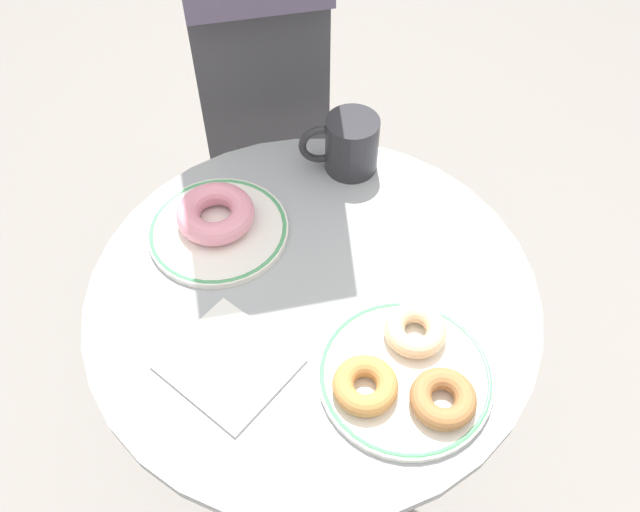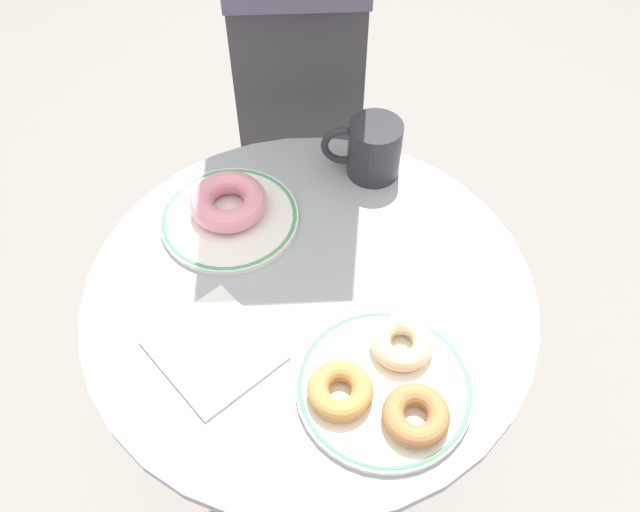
{
  "view_description": "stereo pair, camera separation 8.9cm",
  "coord_description": "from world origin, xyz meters",
  "px_view_note": "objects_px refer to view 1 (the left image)",
  "views": [
    {
      "loc": [
        0.34,
        -0.4,
        1.48
      ],
      "look_at": [
        -0.01,
        0.03,
        0.78
      ],
      "focal_mm": 37.01,
      "sensor_mm": 36.0,
      "label": 1
    },
    {
      "loc": [
        0.41,
        -0.34,
        1.48
      ],
      "look_at": [
        -0.01,
        0.03,
        0.78
      ],
      "focal_mm": 37.01,
      "sensor_mm": 36.0,
      "label": 2
    }
  ],
  "objects_px": {
    "cafe_table": "(314,380)",
    "donut_old_fashioned": "(365,385)",
    "plate_left": "(218,230)",
    "donut_glazed": "(415,330)",
    "donut_cinnamon": "(443,399)",
    "paper_napkin": "(229,363)",
    "plate_right": "(405,376)",
    "coffee_mug": "(349,144)",
    "donut_pink_frosted": "(213,215)"
  },
  "relations": [
    {
      "from": "donut_old_fashioned",
      "to": "donut_cinnamon",
      "type": "bearing_deg",
      "value": 28.89
    },
    {
      "from": "paper_napkin",
      "to": "coffee_mug",
      "type": "distance_m",
      "value": 0.4
    },
    {
      "from": "plate_right",
      "to": "paper_napkin",
      "type": "relative_size",
      "value": 1.47
    },
    {
      "from": "plate_left",
      "to": "donut_cinnamon",
      "type": "xyz_separation_m",
      "value": [
        0.41,
        -0.03,
        0.02
      ]
    },
    {
      "from": "donut_pink_frosted",
      "to": "donut_old_fashioned",
      "type": "bearing_deg",
      "value": -12.72
    },
    {
      "from": "cafe_table",
      "to": "plate_left",
      "type": "bearing_deg",
      "value": -177.53
    },
    {
      "from": "cafe_table",
      "to": "donut_glazed",
      "type": "bearing_deg",
      "value": 8.71
    },
    {
      "from": "donut_pink_frosted",
      "to": "donut_cinnamon",
      "type": "height_order",
      "value": "donut_pink_frosted"
    },
    {
      "from": "donut_glazed",
      "to": "plate_right",
      "type": "bearing_deg",
      "value": -66.21
    },
    {
      "from": "paper_napkin",
      "to": "plate_left",
      "type": "bearing_deg",
      "value": 138.35
    },
    {
      "from": "plate_left",
      "to": "cafe_table",
      "type": "bearing_deg",
      "value": 2.47
    },
    {
      "from": "donut_cinnamon",
      "to": "coffee_mug",
      "type": "xyz_separation_m",
      "value": [
        -0.35,
        0.26,
        0.02
      ]
    },
    {
      "from": "donut_old_fashioned",
      "to": "plate_left",
      "type": "bearing_deg",
      "value": 167.47
    },
    {
      "from": "cafe_table",
      "to": "coffee_mug",
      "type": "bearing_deg",
      "value": 116.82
    },
    {
      "from": "paper_napkin",
      "to": "coffee_mug",
      "type": "bearing_deg",
      "value": 105.44
    },
    {
      "from": "plate_left",
      "to": "donut_cinnamon",
      "type": "relative_size",
      "value": 2.56
    },
    {
      "from": "cafe_table",
      "to": "coffee_mug",
      "type": "xyz_separation_m",
      "value": [
        -0.11,
        0.23,
        0.31
      ]
    },
    {
      "from": "donut_old_fashioned",
      "to": "paper_napkin",
      "type": "height_order",
      "value": "donut_old_fashioned"
    },
    {
      "from": "cafe_table",
      "to": "paper_napkin",
      "type": "distance_m",
      "value": 0.31
    },
    {
      "from": "coffee_mug",
      "to": "plate_right",
      "type": "bearing_deg",
      "value": -41.31
    },
    {
      "from": "donut_cinnamon",
      "to": "donut_old_fashioned",
      "type": "bearing_deg",
      "value": -151.11
    },
    {
      "from": "plate_left",
      "to": "donut_old_fashioned",
      "type": "bearing_deg",
      "value": -12.53
    },
    {
      "from": "plate_left",
      "to": "plate_right",
      "type": "bearing_deg",
      "value": -3.47
    },
    {
      "from": "cafe_table",
      "to": "plate_left",
      "type": "height_order",
      "value": "plate_left"
    },
    {
      "from": "plate_right",
      "to": "paper_napkin",
      "type": "distance_m",
      "value": 0.22
    },
    {
      "from": "cafe_table",
      "to": "donut_old_fashioned",
      "type": "height_order",
      "value": "donut_old_fashioned"
    },
    {
      "from": "donut_pink_frosted",
      "to": "coffee_mug",
      "type": "height_order",
      "value": "coffee_mug"
    },
    {
      "from": "donut_pink_frosted",
      "to": "donut_old_fashioned",
      "type": "height_order",
      "value": "donut_pink_frosted"
    },
    {
      "from": "plate_left",
      "to": "donut_old_fashioned",
      "type": "relative_size",
      "value": 2.56
    },
    {
      "from": "plate_left",
      "to": "donut_glazed",
      "type": "height_order",
      "value": "donut_glazed"
    },
    {
      "from": "donut_glazed",
      "to": "coffee_mug",
      "type": "bearing_deg",
      "value": 142.8
    },
    {
      "from": "plate_left",
      "to": "coffee_mug",
      "type": "distance_m",
      "value": 0.24
    },
    {
      "from": "plate_right",
      "to": "donut_old_fashioned",
      "type": "height_order",
      "value": "donut_old_fashioned"
    },
    {
      "from": "plate_right",
      "to": "paper_napkin",
      "type": "bearing_deg",
      "value": -145.4
    },
    {
      "from": "plate_right",
      "to": "coffee_mug",
      "type": "xyz_separation_m",
      "value": [
        -0.29,
        0.25,
        0.04
      ]
    },
    {
      "from": "cafe_table",
      "to": "donut_cinnamon",
      "type": "height_order",
      "value": "donut_cinnamon"
    },
    {
      "from": "plate_right",
      "to": "donut_glazed",
      "type": "bearing_deg",
      "value": 113.79
    },
    {
      "from": "donut_old_fashioned",
      "to": "cafe_table",
      "type": "bearing_deg",
      "value": 151.97
    },
    {
      "from": "cafe_table",
      "to": "plate_right",
      "type": "distance_m",
      "value": 0.32
    },
    {
      "from": "donut_pink_frosted",
      "to": "donut_glazed",
      "type": "bearing_deg",
      "value": 4.67
    },
    {
      "from": "plate_left",
      "to": "donut_glazed",
      "type": "xyz_separation_m",
      "value": [
        0.33,
        0.03,
        0.02
      ]
    },
    {
      "from": "donut_old_fashioned",
      "to": "paper_napkin",
      "type": "distance_m",
      "value": 0.18
    },
    {
      "from": "donut_old_fashioned",
      "to": "plate_right",
      "type": "bearing_deg",
      "value": 63.56
    },
    {
      "from": "plate_right",
      "to": "plate_left",
      "type": "bearing_deg",
      "value": 176.53
    },
    {
      "from": "donut_glazed",
      "to": "cafe_table",
      "type": "bearing_deg",
      "value": -171.29
    },
    {
      "from": "coffee_mug",
      "to": "donut_pink_frosted",
      "type": "bearing_deg",
      "value": -107.2
    },
    {
      "from": "donut_cinnamon",
      "to": "paper_napkin",
      "type": "bearing_deg",
      "value": -153.28
    },
    {
      "from": "donut_cinnamon",
      "to": "coffee_mug",
      "type": "distance_m",
      "value": 0.43
    },
    {
      "from": "donut_cinnamon",
      "to": "paper_napkin",
      "type": "height_order",
      "value": "donut_cinnamon"
    },
    {
      "from": "donut_glazed",
      "to": "paper_napkin",
      "type": "bearing_deg",
      "value": -131.96
    }
  ]
}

